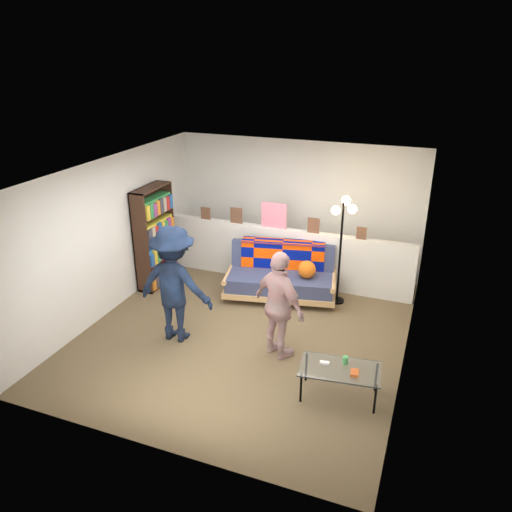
{
  "coord_description": "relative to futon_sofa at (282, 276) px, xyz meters",
  "views": [
    {
      "loc": [
        2.41,
        -5.89,
        3.92
      ],
      "look_at": [
        0.0,
        0.4,
        1.05
      ],
      "focal_mm": 35.0,
      "sensor_mm": 36.0,
      "label": 1
    }
  ],
  "objects": [
    {
      "name": "person_right",
      "position": [
        0.51,
        -1.66,
        0.39
      ],
      "size": [
        0.95,
        0.77,
        1.51
      ],
      "primitive_type": "imported",
      "rotation": [
        0.0,
        0.0,
        2.61
      ],
      "color": "pink",
      "rests_on": "ground"
    },
    {
      "name": "half_wall_ledge",
      "position": [
        -0.13,
        0.55,
        0.13
      ],
      "size": [
        4.45,
        0.15,
        1.0
      ],
      "primitive_type": "cube",
      "color": "silver",
      "rests_on": "ground"
    },
    {
      "name": "floor_lamp",
      "position": [
        0.93,
        0.17,
        0.89
      ],
      "size": [
        0.4,
        0.32,
        1.77
      ],
      "color": "black",
      "rests_on": "ground"
    },
    {
      "name": "ground",
      "position": [
        -0.13,
        -1.25,
        -0.37
      ],
      "size": [
        5.0,
        5.0,
        0.0
      ],
      "primitive_type": "plane",
      "color": "brown",
      "rests_on": "ground"
    },
    {
      "name": "coffee_table",
      "position": [
        1.47,
        -2.23,
        0.01
      ],
      "size": [
        1.01,
        0.63,
        0.49
      ],
      "color": "black",
      "rests_on": "ground"
    },
    {
      "name": "futon_sofa",
      "position": [
        0.0,
        0.0,
        0.0
      ],
      "size": [
        1.96,
        1.2,
        0.78
      ],
      "color": "tan",
      "rests_on": "ground"
    },
    {
      "name": "ledge_decor",
      "position": [
        -0.36,
        0.53,
        0.81
      ],
      "size": [
        2.97,
        0.02,
        0.45
      ],
      "color": "brown",
      "rests_on": "half_wall_ledge"
    },
    {
      "name": "person_left",
      "position": [
        -1.0,
        -1.75,
        0.48
      ],
      "size": [
        1.1,
        0.64,
        1.69
      ],
      "primitive_type": "imported",
      "rotation": [
        0.0,
        0.0,
        3.15
      ],
      "color": "black",
      "rests_on": "ground"
    },
    {
      "name": "room_shell",
      "position": [
        -0.13,
        -0.78,
        1.31
      ],
      "size": [
        4.6,
        5.05,
        2.45
      ],
      "color": "silver",
      "rests_on": "ground"
    },
    {
      "name": "bookshelf",
      "position": [
        -2.21,
        -0.3,
        0.45
      ],
      "size": [
        0.29,
        0.88,
        1.75
      ],
      "color": "black",
      "rests_on": "ground"
    }
  ]
}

